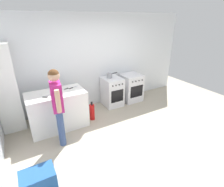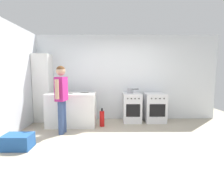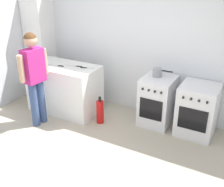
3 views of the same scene
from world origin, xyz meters
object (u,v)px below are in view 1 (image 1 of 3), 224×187
object	(u,v)px
knife_carving	(63,90)
recycling_crate_lower	(38,179)
pot	(110,75)
person	(57,102)
knife_chef	(49,97)
larder_cabinet	(6,89)
knife_bread	(50,95)
fire_extinguisher	(92,112)
knife_utility	(73,87)
oven_right	(131,87)
oven_left	(112,92)

from	to	relation	value
knife_carving	recycling_crate_lower	bearing A→B (deg)	-119.75
pot	person	size ratio (longest dim) A/B	0.21
knife_carving	knife_chef	size ratio (longest dim) A/B	1.17
person	larder_cabinet	world-z (taller)	larder_cabinet
knife_bread	knife_chef	bearing A→B (deg)	-112.26
knife_chef	recycling_crate_lower	world-z (taller)	knife_chef
recycling_crate_lower	fire_extinguisher	bearing A→B (deg)	42.45
pot	larder_cabinet	distance (m)	2.60
pot	person	bearing A→B (deg)	-148.51
person	fire_extinguisher	bearing A→B (deg)	29.84
knife_carving	fire_extinguisher	size ratio (longest dim) A/B	0.66
pot	knife_utility	size ratio (longest dim) A/B	1.40
recycling_crate_lower	knife_utility	bearing A→B (deg)	54.17
pot	knife_bread	xyz separation A→B (m)	(-1.76, -0.50, -0.02)
knife_utility	fire_extinguisher	xyz separation A→B (m)	(0.38, -0.20, -0.69)
fire_extinguisher	recycling_crate_lower	distance (m)	2.09
knife_carving	knife_utility	distance (m)	0.26
pot	knife_bread	distance (m)	1.83
oven_right	pot	xyz separation A→B (m)	(-0.74, 0.06, 0.50)
knife_carving	oven_left	bearing A→B (deg)	11.44
oven_right	larder_cabinet	world-z (taller)	larder_cabinet
knife_bread	knife_chef	distance (m)	0.14
oven_left	person	world-z (taller)	person
knife_utility	recycling_crate_lower	xyz separation A→B (m)	(-1.16, -1.61, -0.76)
person	recycling_crate_lower	distance (m)	1.35
knife_chef	larder_cabinet	bearing A→B (deg)	138.93
oven_left	recycling_crate_lower	xyz separation A→B (m)	(-2.41, -1.89, -0.29)
oven_left	knife_utility	size ratio (longest dim) A/B	3.48
knife_utility	recycling_crate_lower	world-z (taller)	knife_utility
knife_bread	oven_right	bearing A→B (deg)	10.07
oven_right	larder_cabinet	size ratio (longest dim) A/B	0.42
oven_right	person	bearing A→B (deg)	-157.86
pot	larder_cabinet	bearing A→B (deg)	179.03
knife_chef	person	size ratio (longest dim) A/B	0.17
knife_chef	oven_right	bearing A→B (deg)	12.69
knife_bread	knife_chef	xyz separation A→B (m)	(-0.05, -0.13, 0.00)
oven_left	knife_carving	distance (m)	1.61
knife_bread	knife_utility	size ratio (longest dim) A/B	1.43
pot	fire_extinguisher	xyz separation A→B (m)	(-0.82, -0.54, -0.71)
knife_utility	oven_right	bearing A→B (deg)	8.17
knife_bread	fire_extinguisher	distance (m)	1.17
knife_utility	person	world-z (taller)	person
fire_extinguisher	oven_left	bearing A→B (deg)	28.78
person	larder_cabinet	bearing A→B (deg)	127.45
pot	person	xyz separation A→B (m)	(-1.74, -1.07, 0.04)
oven_left	knife_chef	bearing A→B (deg)	-162.90
knife_carving	recycling_crate_lower	world-z (taller)	knife_carving
knife_chef	person	bearing A→B (deg)	-80.32
person	recycling_crate_lower	bearing A→B (deg)	-124.96
knife_bread	recycling_crate_lower	bearing A→B (deg)	-112.35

